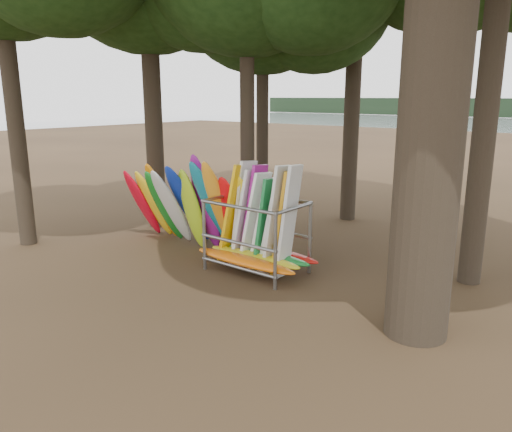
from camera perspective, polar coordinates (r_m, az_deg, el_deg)
The scene contains 3 objects.
ground at distance 12.77m, azimuth -5.07°, elevation -7.20°, with size 120.00×120.00×0.00m, color #47331E.
kayak_row at distance 15.00m, azimuth -7.39°, elevation 0.99°, with size 4.96×2.15×3.06m.
storage_rack at distance 13.04m, azimuth 0.15°, elevation -2.38°, with size 3.19×1.58×2.91m.
Camera 1 is at (8.31, -8.58, 4.52)m, focal length 35.00 mm.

